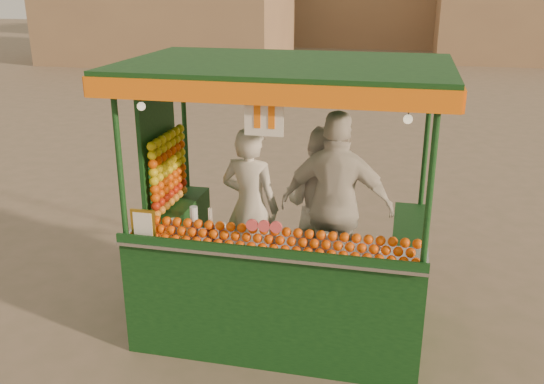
% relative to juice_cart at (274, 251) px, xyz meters
% --- Properties ---
extents(ground, '(90.00, 90.00, 0.00)m').
position_rel_juice_cart_xyz_m(ground, '(-0.21, 0.08, -0.88)').
color(ground, '#695F4B').
rests_on(ground, ground).
extents(building_right, '(9.00, 6.00, 5.00)m').
position_rel_juice_cart_xyz_m(building_right, '(6.79, 24.08, 1.62)').
color(building_right, '#967655').
rests_on(building_right, ground).
extents(juice_cart, '(2.99, 1.94, 2.71)m').
position_rel_juice_cart_xyz_m(juice_cart, '(0.00, 0.00, 0.00)').
color(juice_cart, black).
rests_on(juice_cart, ground).
extents(vendor_left, '(0.69, 0.51, 1.72)m').
position_rel_juice_cart_xyz_m(vendor_left, '(-0.34, 0.38, 0.30)').
color(vendor_left, silver).
rests_on(vendor_left, ground).
extents(vendor_middle, '(0.98, 0.85, 1.70)m').
position_rel_juice_cart_xyz_m(vendor_middle, '(0.36, 0.62, 0.29)').
color(vendor_middle, silver).
rests_on(vendor_middle, ground).
extents(vendor_right, '(1.15, 0.51, 1.93)m').
position_rel_juice_cart_xyz_m(vendor_right, '(0.56, 0.33, 0.40)').
color(vendor_right, silver).
rests_on(vendor_right, ground).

